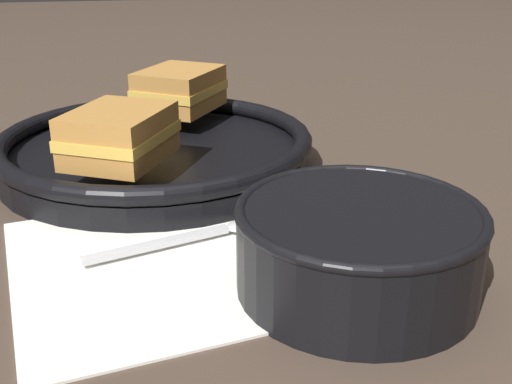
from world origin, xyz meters
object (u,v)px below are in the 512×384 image
Objects in this scene: sandwich_near_left at (119,135)px; sandwich_near_right at (180,89)px; spoon at (231,228)px; skillet at (156,150)px; soup_bowl at (358,243)px.

sandwich_near_left is 0.99× the size of sandwich_near_right.
sandwich_near_right is at bearing 68.23° from sandwich_near_left.
spoon is at bearing -46.37° from sandwich_near_left.
skillet reaches higher than spoon.
soup_bowl is 0.98× the size of spoon.
sandwich_near_left reaches higher than spoon.
sandwich_near_left is at bearing 130.03° from soup_bowl.
soup_bowl is 1.38× the size of sandwich_near_right.
sandwich_near_left reaches higher than soup_bowl.
spoon is at bearing -73.23° from skillet.
soup_bowl is 0.30m from skillet.
skillet is (-0.05, 0.17, 0.01)m from spoon.
sandwich_near_right reaches higher than skillet.
sandwich_near_left is at bearing -111.77° from sandwich_near_right.
sandwich_near_left is at bearing -111.77° from skillet.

